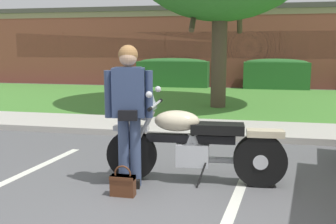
% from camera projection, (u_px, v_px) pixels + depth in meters
% --- Properties ---
extents(curb_strip, '(60.00, 0.20, 0.12)m').
position_uv_depth(curb_strip, '(219.00, 136.00, 7.05)').
color(curb_strip, '#B7B2A8').
rests_on(curb_strip, ground).
extents(concrete_walk, '(60.00, 1.50, 0.08)m').
position_uv_depth(concrete_walk, '(222.00, 128.00, 7.88)').
color(concrete_walk, '#B7B2A8').
rests_on(concrete_walk, ground).
extents(grass_lawn, '(60.00, 7.08, 0.06)m').
position_uv_depth(grass_lawn, '(231.00, 101.00, 12.02)').
color(grass_lawn, '#478433').
rests_on(grass_lawn, ground).
extents(stall_stripe_1, '(0.61, 4.39, 0.01)m').
position_uv_depth(stall_stripe_1, '(227.00, 221.00, 3.73)').
color(stall_stripe_1, silver).
rests_on(stall_stripe_1, ground).
extents(motorcycle, '(2.24, 0.82, 1.26)m').
position_uv_depth(motorcycle, '(201.00, 144.00, 4.75)').
color(motorcycle, black).
rests_on(motorcycle, ground).
extents(rider_person, '(0.56, 0.35, 1.70)m').
position_uv_depth(rider_person, '(129.00, 106.00, 4.55)').
color(rider_person, black).
rests_on(rider_person, ground).
extents(handbag, '(0.28, 0.13, 0.36)m').
position_uv_depth(handbag, '(123.00, 184.00, 4.37)').
color(handbag, '#562D19').
rests_on(handbag, ground).
extents(hedge_left, '(2.94, 0.90, 1.24)m').
position_uv_depth(hedge_left, '(173.00, 72.00, 16.00)').
color(hedge_left, '#286028').
rests_on(hedge_left, ground).
extents(hedge_center_left, '(2.51, 0.90, 1.24)m').
position_uv_depth(hedge_center_left, '(276.00, 74.00, 15.16)').
color(hedge_center_left, '#286028').
rests_on(hedge_center_left, ground).
extents(brick_building, '(28.12, 9.41, 3.42)m').
position_uv_depth(brick_building, '(273.00, 47.00, 19.99)').
color(brick_building, brown).
rests_on(brick_building, ground).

